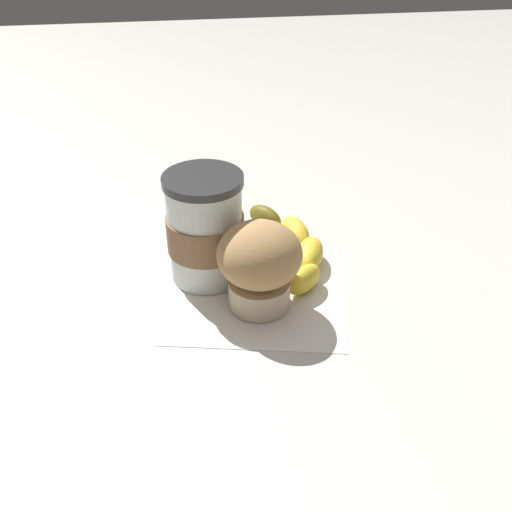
{
  "coord_description": "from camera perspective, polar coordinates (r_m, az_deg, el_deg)",
  "views": [
    {
      "loc": [
        -0.09,
        -0.59,
        0.46
      ],
      "look_at": [
        0.0,
        0.0,
        0.05
      ],
      "focal_mm": 42.0,
      "sensor_mm": 36.0,
      "label": 1
    }
  ],
  "objects": [
    {
      "name": "banana",
      "position": [
        0.81,
        3.69,
        1.15
      ],
      "size": [
        0.1,
        0.22,
        0.03
      ],
      "color": "yellow",
      "rests_on": "paper_napkin"
    },
    {
      "name": "paper_napkin",
      "position": [
        0.75,
        -0.0,
        -3.31
      ],
      "size": [
        0.26,
        0.26,
        0.0
      ],
      "primitive_type": "cube",
      "rotation": [
        0.0,
        0.0,
        -0.21
      ],
      "color": "white",
      "rests_on": "ground_plane"
    },
    {
      "name": "muffin",
      "position": [
        0.69,
        0.36,
        -0.62
      ],
      "size": [
        0.1,
        0.1,
        0.11
      ],
      "color": "beige",
      "rests_on": "paper_napkin"
    },
    {
      "name": "coffee_cup",
      "position": [
        0.74,
        -4.85,
        2.6
      ],
      "size": [
        0.1,
        0.1,
        0.14
      ],
      "color": "silver",
      "rests_on": "paper_napkin"
    },
    {
      "name": "ground_plane",
      "position": [
        0.75,
        -0.0,
        -3.35
      ],
      "size": [
        3.0,
        3.0,
        0.0
      ],
      "primitive_type": "plane",
      "color": "beige"
    }
  ]
}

